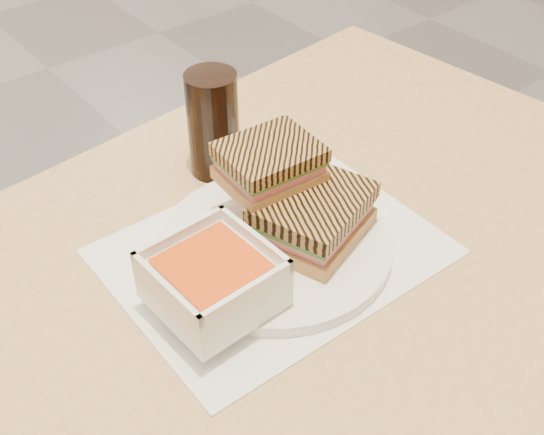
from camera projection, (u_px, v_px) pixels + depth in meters
main_table at (244, 360)px, 0.83m from camera, size 1.27×0.82×0.75m
tray_liner at (273, 251)px, 0.81m from camera, size 0.37×0.29×0.00m
plate at (275, 244)px, 0.80m from camera, size 0.27×0.27×0.01m
soup_bowl at (213, 282)px, 0.71m from camera, size 0.12×0.12×0.06m
panini_lower at (313, 215)px, 0.79m from camera, size 0.15×0.14×0.06m
panini_upper at (270, 164)px, 0.79m from camera, size 0.11×0.10×0.05m
cola_glass at (213, 124)px, 0.89m from camera, size 0.07×0.07×0.14m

